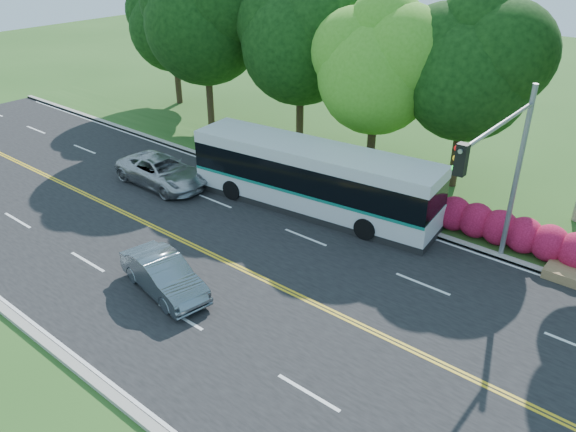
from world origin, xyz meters
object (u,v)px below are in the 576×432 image
Objects in this scene: traffic_signal at (504,162)px; suv at (162,171)px; transit_bus at (312,179)px; sedan at (164,275)px.

traffic_signal is 1.34× the size of suv.
traffic_signal is 8.97m from transit_bus.
traffic_signal is 0.58× the size of transit_bus.
suv is at bearing -172.12° from traffic_signal.
transit_bus is at bearing -70.25° from suv.
suv is at bearing 60.97° from sedan.
transit_bus is 2.88× the size of sedan.
suv reaches higher than sedan.
transit_bus is 8.01m from suv.
traffic_signal is at bearing -36.00° from sedan.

